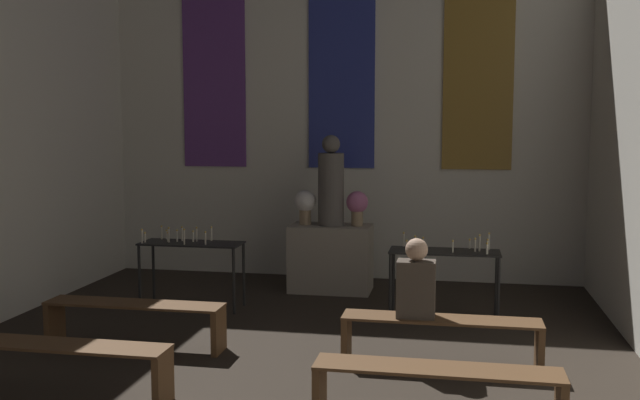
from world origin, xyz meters
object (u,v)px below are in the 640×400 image
flower_vase_left (305,204)px  pew_third_right (437,384)px  statue (331,184)px  candle_rack_right (445,260)px  flower_vase_right (357,205)px  candle_rack_left (191,251)px  altar (331,258)px  pew_back_right (441,332)px  person_seated (416,282)px  pew_back_left (134,315)px  pew_third_left (61,359)px

flower_vase_left → pew_third_right: bearing=-65.7°
statue → candle_rack_right: statue is taller
flower_vase_right → candle_rack_left: (-1.92, -1.20, -0.48)m
altar → pew_third_right: size_ratio=0.59×
flower_vase_right → candle_rack_right: bearing=-45.2°
pew_back_right → person_seated: size_ratio=2.47×
altar → pew_back_left: (-1.55, -2.84, -0.12)m
candle_rack_right → altar: bearing=142.3°
statue → candle_rack_right: size_ratio=0.97×
pew_third_right → pew_back_left: bearing=155.9°
pew_third_right → pew_back_right: bearing=90.0°
flower_vase_right → statue: bearing=180.0°
altar → pew_third_left: altar is taller
flower_vase_right → candle_rack_right: size_ratio=0.37×
statue → pew_third_left: (-1.55, -4.23, -1.13)m
candle_rack_left → pew_back_left: (0.01, -1.64, -0.38)m
altar → pew_back_left: altar is taller
pew_back_left → person_seated: size_ratio=2.47×
statue → pew_back_left: size_ratio=0.66×
pew_back_left → person_seated: 2.90m
flower_vase_left → statue: bearing=0.0°
pew_back_right → flower_vase_left: bearing=123.9°
candle_rack_left → person_seated: size_ratio=1.69×
statue → flower_vase_right: size_ratio=2.60×
candle_rack_left → pew_third_left: bearing=-89.8°
candle_rack_right → pew_third_left: (-3.11, -3.03, -0.38)m
flower_vase_right → pew_back_left: (-1.91, -2.84, -0.86)m
altar → pew_third_left: size_ratio=0.59×
person_seated → pew_third_right: bearing=-80.3°
altar → pew_back_right: altar is taller
altar → person_seated: person_seated is taller
pew_third_left → person_seated: (2.86, 1.39, 0.47)m
flower_vase_left → flower_vase_right: size_ratio=1.00×
candle_rack_right → person_seated: size_ratio=1.69×
statue → pew_back_left: 3.43m
pew_third_left → pew_back_right: size_ratio=1.00×
flower_vase_left → pew_third_right: flower_vase_left is taller
altar → pew_back_right: bearing=-61.4°
candle_rack_left → pew_third_right: bearing=-44.2°
statue → pew_third_left: size_ratio=0.66×
flower_vase_left → pew_third_left: (-1.19, -4.23, -0.86)m
altar → pew_back_right: size_ratio=0.59×
pew_back_right → candle_rack_left: bearing=152.2°
statue → pew_back_right: bearing=-61.4°
pew_third_right → pew_back_right: size_ratio=1.00×
pew_third_right → person_seated: (-0.24, 1.39, 0.47)m
flower_vase_right → candle_rack_left: 2.32m
candle_rack_left → person_seated: person_seated is taller
statue → pew_third_right: statue is taller
candle_rack_right → pew_third_right: (-0.01, -3.03, -0.38)m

